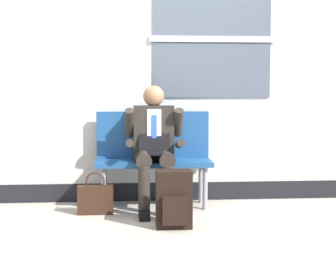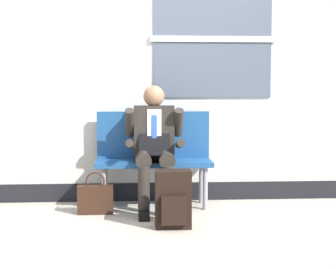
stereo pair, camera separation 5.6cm
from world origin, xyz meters
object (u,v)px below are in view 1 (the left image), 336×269
handbag (95,199)px  backpack (174,200)px  bench_with_person (153,152)px  person_seated (154,144)px

handbag → backpack: bearing=-37.2°
bench_with_person → backpack: size_ratio=2.34×
person_seated → handbag: person_seated is taller
backpack → handbag: 0.89m
person_seated → backpack: 0.79m
person_seated → backpack: (0.13, -0.67, -0.41)m
bench_with_person → backpack: 0.93m
bench_with_person → backpack: (0.13, -0.87, -0.30)m
person_seated → handbag: bearing=-166.6°
bench_with_person → handbag: bearing=-149.1°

